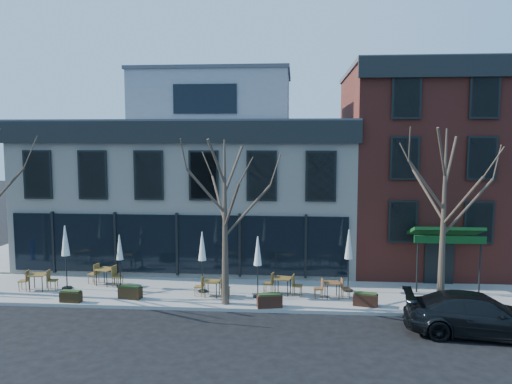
{
  "coord_description": "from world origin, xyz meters",
  "views": [
    {
      "loc": [
        5.94,
        -24.56,
        7.15
      ],
      "look_at": [
        3.85,
        2.0,
        4.38
      ],
      "focal_mm": 35.0,
      "sensor_mm": 36.0,
      "label": 1
    }
  ],
  "objects": [
    {
      "name": "umbrella_0",
      "position": [
        -4.8,
        -2.3,
        2.29
      ],
      "size": [
        0.48,
        0.48,
        3.03
      ],
      "color": "black",
      "rests_on": "sidewalk_front"
    },
    {
      "name": "corner_building",
      "position": [
        0.07,
        5.07,
        4.72
      ],
      "size": [
        18.39,
        10.39,
        11.1
      ],
      "color": "silver",
      "rests_on": "ground"
    },
    {
      "name": "cafe_set_1",
      "position": [
        -3.21,
        -1.57,
        0.66
      ],
      "size": [
        1.92,
        0.95,
        0.99
      ],
      "color": "brown",
      "rests_on": "sidewalk_front"
    },
    {
      "name": "cafe_set_4",
      "position": [
        5.43,
        -2.43,
        0.64
      ],
      "size": [
        1.86,
        0.86,
        0.95
      ],
      "color": "brown",
      "rests_on": "sidewalk_front"
    },
    {
      "name": "cafe_set_0",
      "position": [
        -6.01,
        -2.67,
        0.63
      ],
      "size": [
        1.82,
        0.8,
        0.94
      ],
      "color": "brown",
      "rests_on": "sidewalk_front"
    },
    {
      "name": "umbrella_3",
      "position": [
        4.32,
        -2.88,
        2.1
      ],
      "size": [
        0.44,
        0.44,
        2.77
      ],
      "color": "black",
      "rests_on": "sidewalk_front"
    },
    {
      "name": "tree_mid",
      "position": [
        3.01,
        -3.9,
        3.79
      ],
      "size": [
        3.5,
        3.55,
        7.04
      ],
      "color": "#382B21",
      "rests_on": "sidewalk_front"
    },
    {
      "name": "planter_0",
      "position": [
        -3.73,
        -4.2,
        0.4
      ],
      "size": [
        0.93,
        0.42,
        0.51
      ],
      "color": "black",
      "rests_on": "sidewalk_front"
    },
    {
      "name": "planter_2",
      "position": [
        4.91,
        -4.2,
        0.44
      ],
      "size": [
        1.11,
        0.63,
        0.59
      ],
      "color": "#331911",
      "rests_on": "sidewalk_front"
    },
    {
      "name": "sidewalk_side",
      "position": [
        -11.25,
        6.0,
        0.07
      ],
      "size": [
        4.5,
        12.0,
        0.15
      ],
      "primitive_type": "cube",
      "color": "gray",
      "rests_on": "ground"
    },
    {
      "name": "cafe_set_5",
      "position": [
        7.63,
        -2.74,
        0.6
      ],
      "size": [
        1.68,
        0.74,
        0.87
      ],
      "color": "brown",
      "rests_on": "sidewalk_front"
    },
    {
      "name": "parked_sedan",
      "position": [
        12.69,
        -6.24,
        0.77
      ],
      "size": [
        5.49,
        2.72,
        1.53
      ],
      "primitive_type": "imported",
      "rotation": [
        0.0,
        0.0,
        1.46
      ],
      "color": "black",
      "rests_on": "ground"
    },
    {
      "name": "umbrella_1",
      "position": [
        -2.36,
        -1.85,
        1.94
      ],
      "size": [
        0.41,
        0.41,
        2.54
      ],
      "color": "black",
      "rests_on": "sidewalk_front"
    },
    {
      "name": "planter_1",
      "position": [
        -1.32,
        -3.5,
        0.43
      ],
      "size": [
        1.07,
        0.58,
        0.57
      ],
      "color": "black",
      "rests_on": "sidewalk_front"
    },
    {
      "name": "ground",
      "position": [
        0.0,
        0.0,
        0.0
      ],
      "size": [
        120.0,
        120.0,
        0.0
      ],
      "primitive_type": "plane",
      "color": "black",
      "rests_on": "ground"
    },
    {
      "name": "sidewalk_front",
      "position": [
        3.25,
        -2.15,
        0.07
      ],
      "size": [
        33.5,
        4.7,
        0.15
      ],
      "primitive_type": "cube",
      "color": "gray",
      "rests_on": "ground"
    },
    {
      "name": "red_brick_building",
      "position": [
        13.0,
        4.98,
        5.64
      ],
      "size": [
        8.2,
        11.78,
        11.18
      ],
      "color": "maroon",
      "rests_on": "ground"
    },
    {
      "name": "umbrella_4",
      "position": [
        8.45,
        -1.65,
        2.21
      ],
      "size": [
        0.47,
        0.47,
        2.91
      ],
      "color": "black",
      "rests_on": "sidewalk_front"
    },
    {
      "name": "tree_right",
      "position": [
        12.01,
        -3.9,
        4.02
      ],
      "size": [
        3.72,
        3.77,
        7.48
      ],
      "color": "#382B21",
      "rests_on": "sidewalk_front"
    },
    {
      "name": "cafe_set_3",
      "position": [
        2.26,
        -2.93,
        0.6
      ],
      "size": [
        1.67,
        0.72,
        0.87
      ],
      "color": "brown",
      "rests_on": "sidewalk_front"
    },
    {
      "name": "planter_3",
      "position": [
        8.97,
        -3.7,
        0.43
      ],
      "size": [
        1.08,
        0.63,
        0.57
      ],
      "color": "black",
      "rests_on": "sidewalk_front"
    },
    {
      "name": "umbrella_2",
      "position": [
        1.71,
        -2.3,
        2.14
      ],
      "size": [
        0.45,
        0.45,
        2.83
      ],
      "color": "black",
      "rests_on": "sidewalk_front"
    }
  ]
}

